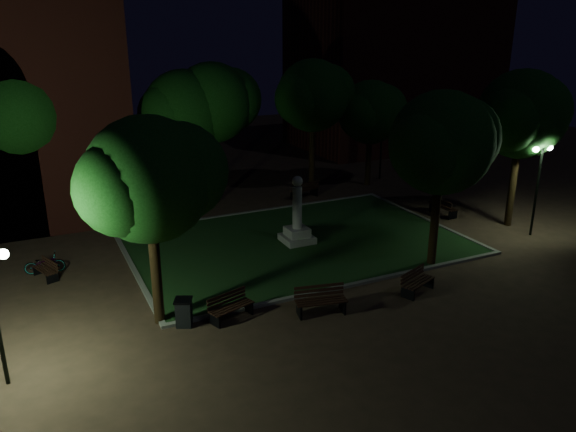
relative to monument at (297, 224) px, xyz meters
name	(u,v)px	position (x,y,z in m)	size (l,w,h in m)	color
ground	(317,258)	(0.00, -2.00, -0.96)	(80.00, 80.00, 0.00)	#443022
lawn	(297,242)	(0.00, 0.00, -0.92)	(15.00, 10.00, 0.08)	#1C3E18
lawn_kerb	(297,242)	(0.00, 0.00, -0.90)	(15.40, 10.40, 0.12)	slate
monument	(297,224)	(0.00, 0.00, 0.00)	(1.40, 1.40, 3.20)	#A09994
building_far	(393,73)	(18.00, 18.00, 5.04)	(16.00, 10.00, 12.00)	#531E17
tree_west	(151,179)	(-7.53, -4.65, 4.15)	(5.07, 4.14, 7.18)	black
tree_north_wl	(187,111)	(-2.77, 8.03, 4.39)	(5.56, 4.54, 7.62)	black
tree_north_er	(314,96)	(5.05, 7.93, 4.86)	(5.32, 4.34, 7.99)	black
tree_ne	(372,112)	(8.84, 7.35, 3.72)	(4.86, 3.97, 6.67)	black
tree_east	(524,114)	(11.08, -2.38, 4.74)	(5.32, 4.34, 7.87)	black
tree_se	(444,143)	(4.19, -4.75, 4.35)	(5.18, 4.23, 7.43)	black
tree_nw	(19,113)	(-11.03, 7.69, 4.87)	(5.90, 4.81, 8.24)	black
tree_far_north	(214,103)	(-1.19, 8.00, 4.77)	(5.46, 4.46, 7.96)	black
lamppost_se	(539,173)	(10.86, -3.96, 2.17)	(1.18, 0.28, 4.46)	black
lamppost_ne	(382,130)	(10.31, 8.24, 2.33)	(1.18, 0.28, 4.75)	black
bench_near_left	(321,301)	(-2.29, -6.48, -0.48)	(1.93, 1.01, 1.01)	black
bench_near_right	(417,282)	(1.84, -6.61, -0.53)	(1.73, 1.12, 0.90)	black
bench_west_near	(230,307)	(-5.31, -5.45, -0.53)	(1.75, 1.05, 0.91)	black
bench_left_side	(46,270)	(-10.92, 0.92, -0.60)	(0.95, 1.48, 0.77)	black
bench_right_side	(442,208)	(8.96, 0.33, -0.52)	(0.67, 1.72, 0.93)	black
bench_far_side	(305,190)	(3.72, 6.43, -0.49)	(1.92, 1.08, 1.00)	black
trash_bin	(184,312)	(-6.91, -5.24, -0.45)	(0.77, 0.77, 0.99)	black
bicycle	(45,263)	(-10.95, 1.48, -0.53)	(0.56, 1.61, 0.85)	black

